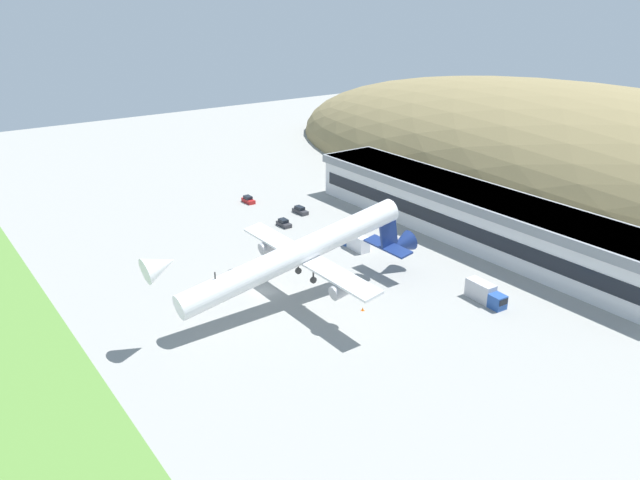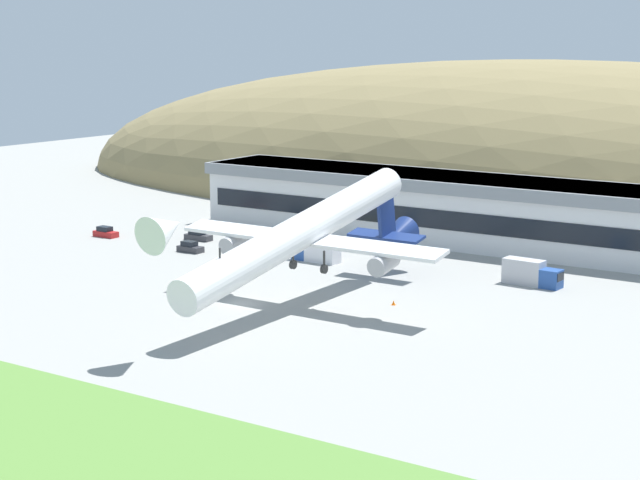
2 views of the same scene
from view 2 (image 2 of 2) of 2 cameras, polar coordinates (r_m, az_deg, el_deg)
ground_plane at (r=128.97m, az=-4.19°, el=-3.40°), size 341.23×341.23×0.00m
hill_backdrop at (r=214.57m, az=12.10°, el=2.14°), size 233.01×83.22×54.20m
terminal_building at (r=166.62m, az=7.37°, el=1.86°), size 88.68×15.26×10.30m
cargo_airplane at (r=125.41m, az=-0.89°, el=0.32°), size 35.55×51.69×12.70m
service_car_0 at (r=173.98m, az=-11.37°, el=0.39°), size 4.19×1.78×1.67m
service_car_1 at (r=159.14m, az=-2.21°, el=-0.39°), size 4.03×1.95×1.56m
service_car_2 at (r=159.83m, az=-6.94°, el=-0.40°), size 3.92×1.84×1.63m
service_car_3 at (r=168.85m, az=-6.52°, el=0.22°), size 4.55×1.87×1.66m
fuel_truck at (r=140.28m, az=11.18°, el=-1.76°), size 7.89×2.68×3.28m
box_truck at (r=151.98m, az=-0.16°, el=-0.60°), size 7.37×2.52×3.18m
traffic_cone_0 at (r=128.18m, az=3.94°, el=-3.35°), size 0.52×0.52×0.58m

